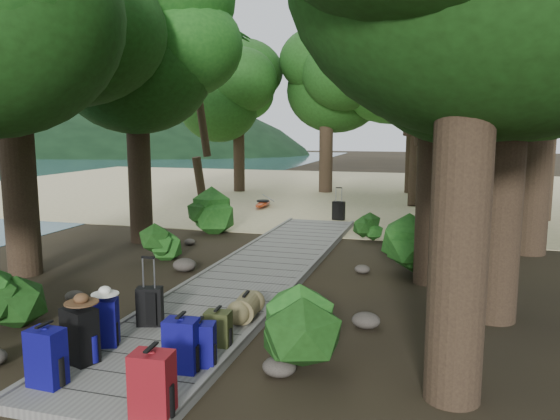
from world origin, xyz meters
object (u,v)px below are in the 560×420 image
(backpack_right_d, at_px, (218,326))
(duffel_right_khaki, at_px, (246,307))
(backpack_left_c, at_px, (103,320))
(lone_suitcase_on_sand, at_px, (339,211))
(backpack_right_a, at_px, (152,381))
(suitcase_on_boardwalk, at_px, (150,306))
(sun_lounger, at_px, (438,206))
(backpack_right_b, at_px, (181,342))
(kayak, at_px, (263,203))
(backpack_left_b, at_px, (80,332))
(backpack_left_d, at_px, (151,302))
(backpack_right_c, at_px, (201,342))
(backpack_left_a, at_px, (46,354))

(backpack_right_d, height_order, duffel_right_khaki, backpack_right_d)
(backpack_left_c, xyz_separation_m, lone_suitcase_on_sand, (1.09, 11.18, -0.15))
(lone_suitcase_on_sand, bearing_deg, backpack_right_a, -77.91)
(suitcase_on_boardwalk, distance_m, sun_lounger, 13.13)
(backpack_right_b, bearing_deg, kayak, 99.00)
(backpack_right_d, relative_size, duffel_right_khaki, 0.92)
(kayak, bearing_deg, backpack_right_b, -79.92)
(backpack_left_c, bearing_deg, suitcase_on_boardwalk, 54.08)
(duffel_right_khaki, bearing_deg, backpack_right_d, -96.19)
(backpack_right_d, bearing_deg, kayak, 101.43)
(backpack_left_b, xyz_separation_m, lone_suitcase_on_sand, (1.06, 11.70, -0.18))
(backpack_left_c, distance_m, backpack_left_d, 1.12)
(backpack_left_d, relative_size, suitcase_on_boardwalk, 0.86)
(backpack_left_c, xyz_separation_m, suitcase_on_boardwalk, (0.21, 0.83, -0.06))
(backpack_right_c, xyz_separation_m, lone_suitcase_on_sand, (-0.39, 11.38, -0.09))
(duffel_right_khaki, bearing_deg, backpack_left_b, -131.02)
(backpack_left_b, relative_size, backpack_right_c, 1.28)
(backpack_right_a, distance_m, duffel_right_khaki, 2.85)
(backpack_right_c, height_order, duffel_right_khaki, backpack_right_c)
(backpack_right_d, bearing_deg, backpack_right_a, -91.97)
(sun_lounger, bearing_deg, backpack_left_b, -126.77)
(backpack_left_b, relative_size, backpack_right_b, 1.08)
(backpack_right_d, distance_m, lone_suitcase_on_sand, 10.76)
(backpack_right_b, relative_size, duffel_right_khaki, 1.25)
(backpack_left_b, height_order, backpack_right_c, backpack_left_b)
(backpack_right_a, height_order, backpack_right_b, backpack_right_a)
(backpack_left_a, distance_m, sun_lounger, 15.07)
(backpack_left_b, height_order, backpack_right_d, backpack_left_b)
(backpack_left_d, distance_m, kayak, 12.24)
(sun_lounger, bearing_deg, backpack_left_c, -127.50)
(backpack_right_a, height_order, backpack_right_d, backpack_right_a)
(backpack_left_a, bearing_deg, lone_suitcase_on_sand, 88.12)
(backpack_right_c, relative_size, lone_suitcase_on_sand, 0.98)
(backpack_left_b, bearing_deg, backpack_right_c, 32.56)
(backpack_right_d, relative_size, suitcase_on_boardwalk, 0.90)
(backpack_left_a, distance_m, backpack_right_a, 1.47)
(suitcase_on_boardwalk, xyz_separation_m, lone_suitcase_on_sand, (0.88, 10.35, -0.08))
(duffel_right_khaki, relative_size, suitcase_on_boardwalk, 0.99)
(backpack_left_c, xyz_separation_m, sun_lounger, (4.14, 13.36, -0.18))
(backpack_left_d, height_order, backpack_right_b, backpack_right_b)
(backpack_left_d, bearing_deg, lone_suitcase_on_sand, 97.24)
(backpack_right_c, height_order, suitcase_on_boardwalk, backpack_right_c)
(backpack_right_a, bearing_deg, backpack_right_d, 87.56)
(suitcase_on_boardwalk, xyz_separation_m, kayak, (-2.31, 12.33, -0.21))
(backpack_left_a, xyz_separation_m, duffel_right_khaki, (1.39, 2.60, -0.17))
(kayak, bearing_deg, duffel_right_khaki, -77.20)
(backpack_right_d, bearing_deg, duffel_right_khaki, 84.91)
(backpack_left_a, relative_size, backpack_left_b, 0.96)
(backpack_left_a, height_order, backpack_right_a, backpack_right_a)
(backpack_left_b, bearing_deg, duffel_right_khaki, 74.22)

